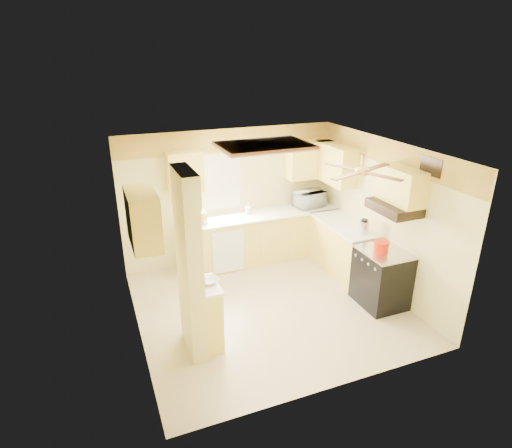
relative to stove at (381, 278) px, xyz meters
name	(u,v)px	position (x,y,z in m)	size (l,w,h in m)	color
floor	(270,306)	(-1.67, 0.55, -0.46)	(4.00, 4.00, 0.00)	tan
ceiling	(272,150)	(-1.67, 0.55, 2.04)	(4.00, 4.00, 0.00)	white
wall_back	(230,196)	(-1.67, 2.45, 0.79)	(4.00, 4.00, 0.00)	#DACE85
wall_front	(340,298)	(-1.67, -1.35, 0.79)	(4.00, 4.00, 0.00)	#DACE85
wall_left	(131,257)	(-3.67, 0.55, 0.79)	(3.80, 3.80, 0.00)	#DACE85
wall_right	(382,216)	(0.33, 0.55, 0.79)	(3.80, 3.80, 0.00)	#DACE85
wallpaper_border	(229,140)	(-1.67, 2.43, 1.84)	(4.00, 0.02, 0.40)	#FCD24A
partition_column	(190,266)	(-3.02, 0.00, 0.79)	(0.20, 0.70, 2.50)	#DACE85
partition_ledge	(209,316)	(-2.80, 0.00, -0.01)	(0.25, 0.55, 0.90)	#EAD55B
ledge_top	(208,286)	(-2.80, 0.00, 0.46)	(0.28, 0.58, 0.04)	white
lower_cabinets_back	(261,238)	(-1.17, 2.15, -0.01)	(3.00, 0.60, 0.90)	#EAD55B
lower_cabinets_right	(343,249)	(0.03, 1.15, -0.01)	(0.60, 1.40, 0.90)	#EAD55B
countertop_back	(261,215)	(-1.17, 2.14, 0.46)	(3.04, 0.64, 0.04)	white
countertop_right	(345,225)	(0.02, 1.15, 0.46)	(0.64, 1.44, 0.04)	white
dishwasher_panel	(228,252)	(-1.92, 1.84, -0.03)	(0.58, 0.02, 0.80)	white
window	(216,182)	(-1.92, 2.44, 1.09)	(0.92, 0.02, 1.02)	white
upper_cab_back_left	(185,172)	(-2.52, 2.27, 1.39)	(0.60, 0.35, 0.70)	#EAD55B
upper_cab_back_right	(310,159)	(-0.12, 2.27, 1.39)	(0.90, 0.35, 0.70)	#EAD55B
upper_cab_right	(335,164)	(0.16, 1.80, 1.39)	(0.35, 1.00, 0.70)	#EAD55B
upper_cab_left_wall	(143,219)	(-3.49, 0.30, 1.39)	(0.35, 0.75, 0.70)	#EAD55B
upper_cab_over_stove	(402,185)	(0.16, 0.00, 1.49)	(0.35, 0.76, 0.52)	#EAD55B
stove	(381,278)	(0.00, 0.00, 0.00)	(0.68, 0.77, 0.92)	black
range_hood	(394,208)	(0.07, 0.00, 1.16)	(0.50, 0.76, 0.14)	black
poster_menu	(196,221)	(-2.91, 0.00, 1.39)	(0.02, 0.42, 0.57)	black
poster_nashville	(198,268)	(-2.91, 0.00, 0.74)	(0.02, 0.42, 0.57)	black
ceiling_light_panel	(264,146)	(-1.57, 1.05, 2.00)	(1.35, 0.95, 0.06)	brown
ceiling_fan	(362,171)	(-0.67, -0.15, 1.83)	(1.15, 1.15, 0.26)	gold
vent_grate	(431,167)	(0.31, -0.35, 1.84)	(0.02, 0.40, 0.25)	black
microwave	(310,199)	(-0.13, 2.17, 0.63)	(0.55, 0.37, 0.31)	white
bowl	(209,281)	(-2.76, 0.03, 0.51)	(0.24, 0.24, 0.06)	white
dutch_oven	(381,246)	(-0.05, 0.03, 0.54)	(0.24, 0.24, 0.16)	red
kettle	(364,227)	(0.07, 0.66, 0.60)	(0.16, 0.16, 0.25)	silver
dish_rack	(196,219)	(-2.40, 2.13, 0.55)	(0.37, 0.28, 0.21)	#D9B67D
utensil_crock	(248,210)	(-1.38, 2.25, 0.55)	(0.10, 0.10, 0.21)	white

